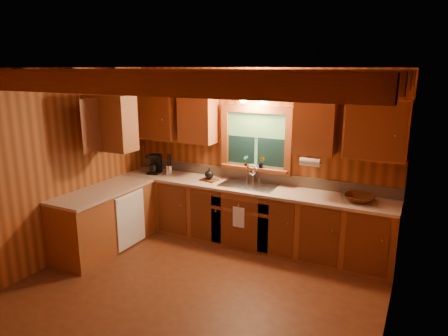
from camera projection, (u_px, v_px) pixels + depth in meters
room at (192, 188)px, 4.54m from camera, size 4.20×4.20×4.20m
ceiling_beams at (190, 79)px, 4.25m from camera, size 4.20×2.54×0.18m
base_cabinets at (209, 217)px, 6.08m from camera, size 4.20×2.22×0.86m
countertop at (210, 188)px, 5.97m from camera, size 4.20×2.24×0.04m
backsplash at (256, 176)px, 6.25m from camera, size 4.20×0.02×0.16m
dishwasher_panel at (131, 220)px, 5.98m from camera, size 0.02×0.60×0.80m
upper_cabinets at (208, 121)px, 5.88m from camera, size 4.19×1.77×0.78m
window at (256, 141)px, 6.10m from camera, size 1.12×0.08×1.00m
window_sill at (254, 168)px, 6.16m from camera, size 1.06×0.14×0.04m
wall_sconce at (254, 99)px, 5.84m from camera, size 0.45×0.21×0.17m
paper_towel_roll at (310, 162)px, 5.44m from camera, size 0.27×0.11×0.11m
dish_towel at (239, 217)px, 5.82m from camera, size 0.18×0.01×0.30m
sink at (248, 189)px, 6.03m from camera, size 0.82×0.48×0.43m
coffee_maker at (155, 164)px, 6.70m from camera, size 0.18×0.23×0.32m
utensil_crock at (169, 169)px, 6.64m from camera, size 0.12×0.12×0.34m
cutting_board at (209, 180)px, 6.29m from camera, size 0.28×0.22×0.02m
teakettle at (209, 175)px, 6.27m from camera, size 0.14×0.14×0.17m
wicker_basket at (359, 198)px, 5.31m from camera, size 0.38×0.38×0.09m
potted_plant_left at (246, 161)px, 6.18m from camera, size 0.10×0.09×0.16m
potted_plant_right at (261, 162)px, 6.06m from camera, size 0.10×0.08×0.18m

